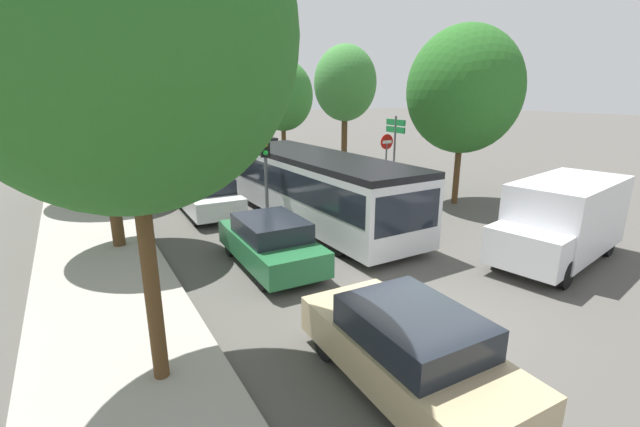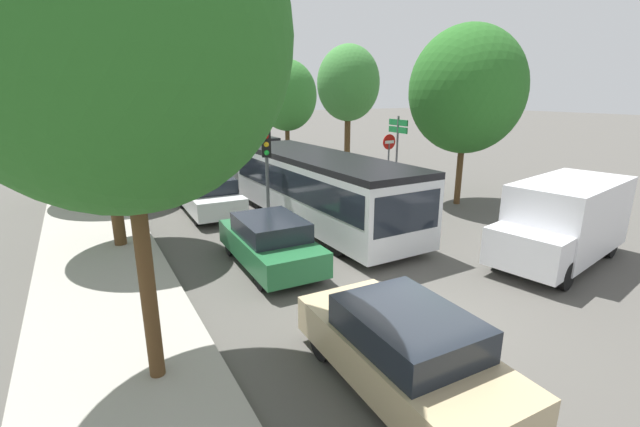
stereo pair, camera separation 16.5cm
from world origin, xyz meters
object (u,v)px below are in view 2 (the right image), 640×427
queued_car_graphite (157,156)px  direction_sign_post (397,138)px  city_bus_rear (129,130)px  tree_right_near (467,93)px  tree_left_near (112,44)px  queued_car_black (172,169)px  tree_left_distant (92,106)px  articulated_bus (275,169)px  queued_car_tan (403,350)px  white_van (564,219)px  tree_left_mid (104,111)px  tree_right_mid (348,84)px  tree_right_far (287,97)px  traffic_light (267,157)px  no_entry_sign (389,155)px  tree_left_far (82,95)px  queued_car_green (270,242)px  queued_car_white (209,195)px

queued_car_graphite → direction_sign_post: (8.95, -12.86, 1.83)m
city_bus_rear → tree_right_near: 30.73m
tree_left_near → tree_right_near: bearing=24.0°
queued_car_black → tree_left_distant: 9.70m
queued_car_black → articulated_bus: bearing=-152.2°
queued_car_black → tree_left_near: size_ratio=0.56×
queued_car_tan → tree_right_near: 13.46m
white_van → tree_left_mid: tree_left_mid is taller
white_van → tree_right_mid: size_ratio=0.73×
queued_car_tan → direction_sign_post: (9.23, 11.55, 1.83)m
queued_car_graphite → tree_right_far: (10.04, 1.63, 3.58)m
tree_left_near → tree_left_distant: bearing=88.7°
tree_right_near → traffic_light: bearing=172.5°
queued_car_black → tree_right_far: size_ratio=0.62×
white_van → tree_right_near: bearing=-122.7°
tree_right_mid → tree_left_mid: bearing=-150.8°
traffic_light → tree_right_far: size_ratio=0.48×
queued_car_tan → no_entry_sign: (8.43, 11.16, 1.15)m
queued_car_graphite → white_van: white_van is taller
white_van → direction_sign_post: bearing=-111.4°
tree_left_mid → tree_left_near: bearing=-91.6°
white_van → tree_right_far: tree_right_far is taller
articulated_bus → tree_right_near: 8.51m
white_van → tree_right_far: 24.29m
city_bus_rear → tree_left_near: bearing=178.4°
no_entry_sign → tree_left_distant: tree_left_distant is taller
no_entry_sign → tree_left_far: (-12.08, 5.52, 2.67)m
tree_left_near → traffic_light: bearing=54.3°
queued_car_graphite → tree_right_far: bearing=-79.3°
queued_car_tan → articulated_bus: bearing=-13.1°
white_van → tree_right_mid: tree_right_mid is taller
queued_car_green → no_entry_sign: bearing=-55.5°
queued_car_tan → direction_sign_post: bearing=-37.1°
no_entry_sign → tree_right_far: tree_right_far is taller
tree_right_mid → queued_car_green: bearing=-131.3°
queued_car_green → white_van: white_van is taller
queued_car_graphite → tree_left_near: (-3.77, -22.18, 4.57)m
direction_sign_post → tree_left_distant: tree_left_distant is taller
no_entry_sign → tree_left_distant: (-11.35, 16.31, 1.95)m
queued_car_black → tree_right_far: 13.05m
queued_car_tan → queued_car_black: (0.07, 18.77, 0.04)m
queued_car_white → queued_car_graphite: bearing=1.0°
traffic_light → tree_right_mid: (8.15, 7.40, 2.64)m
tree_right_near → tree_left_distant: bearing=123.7°
city_bus_rear → tree_right_mid: (9.67, -20.42, 3.70)m
queued_car_green → tree_right_far: 22.92m
queued_car_green → tree_left_near: 6.86m
white_van → direction_sign_post: 9.68m
queued_car_graphite → tree_left_mid: size_ratio=0.63×
articulated_bus → tree_left_distant: bearing=-158.8°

